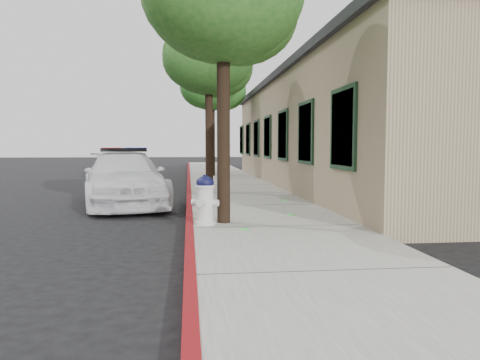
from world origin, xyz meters
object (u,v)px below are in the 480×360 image
street_tree_mid (209,60)px  street_tree_far (213,86)px  police_car (124,179)px  fire_hydrant (205,200)px  clapboard_building (363,132)px

street_tree_mid → street_tree_far: size_ratio=0.95×
street_tree_far → police_car: bearing=-106.3°
street_tree_mid → street_tree_far: 8.04m
police_car → fire_hydrant: bearing=-75.9°
police_car → street_tree_mid: 4.68m
fire_hydrant → police_car: bearing=140.3°
street_tree_mid → street_tree_far: (0.54, 8.01, 0.21)m
clapboard_building → street_tree_far: 8.04m
clapboard_building → street_tree_far: street_tree_far is taller
police_car → street_tree_mid: size_ratio=0.96×
police_car → street_tree_far: 11.03m
police_car → street_tree_far: bearing=61.9°
clapboard_building → street_tree_far: bearing=135.1°
street_tree_mid → street_tree_far: bearing=86.1°
street_tree_mid → police_car: bearing=-140.7°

